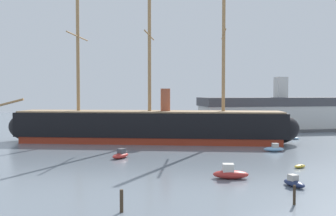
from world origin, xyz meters
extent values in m
cube|color=maroon|center=(-3.79, 55.33, 0.75)|extent=(58.06, 23.89, 1.51)
cube|color=black|center=(-3.79, 55.33, 4.20)|extent=(60.48, 24.88, 5.38)
ellipsoid|color=black|center=(-30.50, 62.77, 3.44)|extent=(12.63, 10.75, 6.89)
ellipsoid|color=black|center=(22.91, 47.89, 3.44)|extent=(12.63, 10.75, 6.89)
cube|color=#9E7F5B|center=(-3.79, 55.33, 7.05)|extent=(59.13, 23.86, 0.32)
cylinder|color=#A37A4C|center=(-19.76, 59.78, 20.88)|extent=(0.75, 0.75, 27.98)
cylinder|color=#A37A4C|center=(-19.76, 59.78, 24.24)|extent=(4.17, 14.01, 0.30)
cylinder|color=#A37A4C|center=(-3.79, 55.33, 20.88)|extent=(0.75, 0.75, 27.98)
cylinder|color=#A37A4C|center=(-3.79, 55.33, 24.24)|extent=(4.17, 14.01, 0.30)
cylinder|color=#A37A4C|center=(12.17, 50.88, 20.88)|extent=(0.75, 0.75, 27.98)
cylinder|color=#A37A4C|center=(12.17, 50.88, 24.24)|extent=(4.17, 14.01, 0.30)
cylinder|color=#A37A4C|center=(-37.02, 64.59, 8.63)|extent=(9.32, 3.08, 2.87)
cylinder|color=#9E4C33|center=(-0.31, 54.36, 9.58)|extent=(2.15, 2.15, 5.38)
ellipsoid|color=#1E284C|center=(8.05, 11.94, 0.40)|extent=(2.06, 3.62, 0.79)
cube|color=#B2ADA3|center=(8.01, 12.18, 1.03)|extent=(1.11, 1.20, 0.79)
ellipsoid|color=#B22D28|center=(1.97, 17.47, 0.55)|extent=(5.04, 3.04, 1.10)
cube|color=beige|center=(1.66, 17.55, 1.43)|extent=(1.70, 1.58, 1.10)
ellipsoid|color=gold|center=(14.68, 22.33, 0.26)|extent=(2.41, 1.72, 0.52)
cube|color=#4C4C51|center=(14.68, 22.33, 0.46)|extent=(0.49, 0.83, 0.08)
ellipsoid|color=#B22D28|center=(-11.53, 35.63, 0.46)|extent=(3.83, 4.07, 0.92)
cube|color=#4C4C51|center=(-11.35, 35.84, 1.20)|extent=(1.60, 1.61, 0.92)
ellipsoid|color=#7FB2D6|center=(18.04, 37.94, 0.45)|extent=(4.11, 2.42, 0.90)
cube|color=#B2ADA3|center=(18.30, 37.88, 1.17)|extent=(1.38, 1.28, 0.90)
ellipsoid|color=#7FB2D6|center=(31.50, 54.44, 0.27)|extent=(2.45, 1.79, 0.53)
cube|color=beige|center=(31.50, 54.44, 0.47)|extent=(0.52, 0.85, 0.08)
ellipsoid|color=#B22D28|center=(2.30, 62.02, 0.46)|extent=(4.15, 2.30, 0.92)
cube|color=beige|center=(2.57, 62.06, 1.19)|extent=(1.37, 1.26, 0.92)
cylinder|color=#423323|center=(-13.10, 5.83, 1.09)|extent=(0.35, 0.35, 2.17)
cylinder|color=#382B1E|center=(4.31, 5.10, 1.01)|extent=(0.28, 0.28, 2.01)
cube|color=#565659|center=(38.94, 76.44, 0.40)|extent=(52.82, 15.92, 0.80)
cube|color=silver|center=(38.94, 76.44, 4.09)|extent=(48.02, 13.27, 6.58)
cube|color=#47474C|center=(38.94, 76.44, 8.63)|extent=(48.98, 13.53, 2.51)
cube|color=silver|center=(38.88, 76.44, 12.96)|extent=(3.20, 3.20, 6.14)
camera|label=1|loc=(-15.20, -30.13, 11.43)|focal=40.68mm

